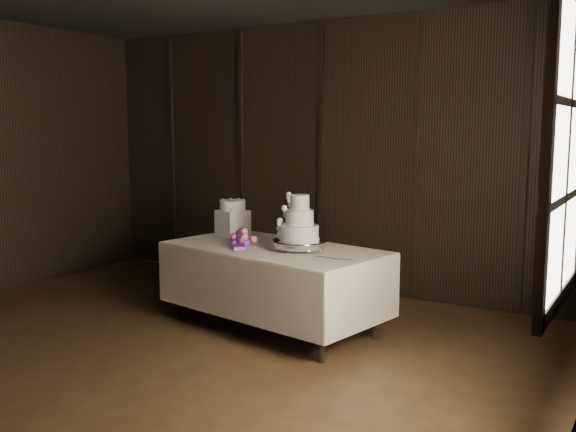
{
  "coord_description": "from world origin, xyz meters",
  "views": [
    {
      "loc": [
        3.42,
        -2.92,
        1.81
      ],
      "look_at": [
        0.54,
        1.86,
        1.05
      ],
      "focal_mm": 40.0,
      "sensor_mm": 36.0,
      "label": 1
    }
  ],
  "objects_px": {
    "small_cake": "(233,205)",
    "wedding_cake": "(296,222)",
    "bouquet": "(242,239)",
    "box_pedestal": "(233,223)",
    "cake_stand": "(300,245)",
    "display_table": "(274,284)"
  },
  "relations": [
    {
      "from": "wedding_cake",
      "to": "cake_stand",
      "type": "bearing_deg",
      "value": 17.59
    },
    {
      "from": "display_table",
      "to": "box_pedestal",
      "type": "relative_size",
      "value": 8.25
    },
    {
      "from": "bouquet",
      "to": "box_pedestal",
      "type": "relative_size",
      "value": 1.54
    },
    {
      "from": "wedding_cake",
      "to": "small_cake",
      "type": "xyz_separation_m",
      "value": [
        -0.94,
        0.37,
        0.05
      ]
    },
    {
      "from": "wedding_cake",
      "to": "box_pedestal",
      "type": "bearing_deg",
      "value": 146.34
    },
    {
      "from": "display_table",
      "to": "box_pedestal",
      "type": "bearing_deg",
      "value": 165.1
    },
    {
      "from": "wedding_cake",
      "to": "small_cake",
      "type": "bearing_deg",
      "value": 146.34
    },
    {
      "from": "wedding_cake",
      "to": "bouquet",
      "type": "height_order",
      "value": "wedding_cake"
    },
    {
      "from": "wedding_cake",
      "to": "bouquet",
      "type": "relative_size",
      "value": 0.99
    },
    {
      "from": "cake_stand",
      "to": "wedding_cake",
      "type": "distance_m",
      "value": 0.2
    },
    {
      "from": "display_table",
      "to": "bouquet",
      "type": "bearing_deg",
      "value": -145.47
    },
    {
      "from": "cake_stand",
      "to": "bouquet",
      "type": "relative_size",
      "value": 1.21
    },
    {
      "from": "display_table",
      "to": "cake_stand",
      "type": "height_order",
      "value": "cake_stand"
    },
    {
      "from": "display_table",
      "to": "box_pedestal",
      "type": "distance_m",
      "value": 0.89
    },
    {
      "from": "cake_stand",
      "to": "wedding_cake",
      "type": "bearing_deg",
      "value": -150.26
    },
    {
      "from": "bouquet",
      "to": "small_cake",
      "type": "distance_m",
      "value": 0.66
    },
    {
      "from": "cake_stand",
      "to": "small_cake",
      "type": "xyz_separation_m",
      "value": [
        -0.97,
        0.36,
        0.26
      ]
    },
    {
      "from": "bouquet",
      "to": "box_pedestal",
      "type": "distance_m",
      "value": 0.62
    },
    {
      "from": "wedding_cake",
      "to": "box_pedestal",
      "type": "relative_size",
      "value": 1.53
    },
    {
      "from": "display_table",
      "to": "small_cake",
      "type": "relative_size",
      "value": 8.45
    },
    {
      "from": "cake_stand",
      "to": "small_cake",
      "type": "height_order",
      "value": "small_cake"
    },
    {
      "from": "small_cake",
      "to": "wedding_cake",
      "type": "bearing_deg",
      "value": -21.5
    }
  ]
}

